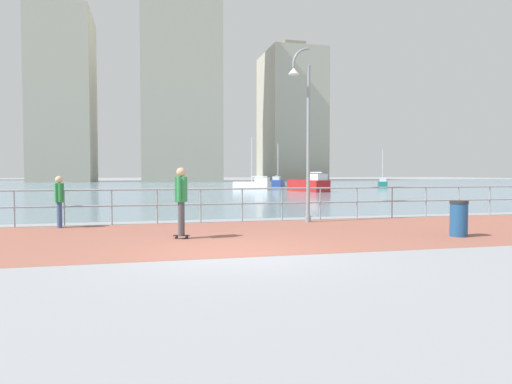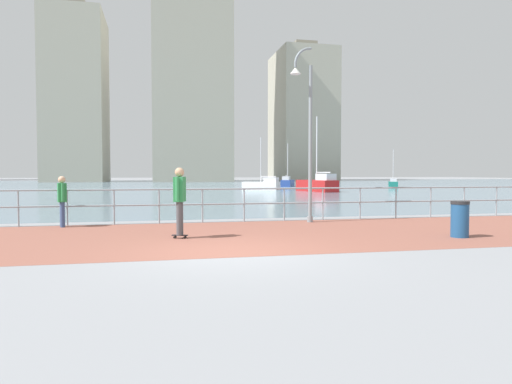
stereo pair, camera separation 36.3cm
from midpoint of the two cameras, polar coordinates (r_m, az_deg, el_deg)
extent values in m
plane|color=gray|center=(49.37, -10.25, 0.44)|extent=(220.00, 220.00, 0.00)
cube|color=#935647|center=(12.17, -4.33, -5.39)|extent=(28.00, 6.41, 0.01)
cube|color=#6B899E|center=(60.19, -10.59, 0.79)|extent=(180.00, 88.00, 0.00)
cylinder|color=#8C99A3|center=(15.70, -26.76, -1.86)|extent=(0.05, 0.05, 1.11)
cylinder|color=#8C99A3|center=(15.40, -21.71, -1.85)|extent=(0.05, 0.05, 1.11)
cylinder|color=#8C99A3|center=(15.23, -16.51, -1.82)|extent=(0.05, 0.05, 1.11)
cylinder|color=#8C99A3|center=(15.19, -11.24, -1.78)|extent=(0.05, 0.05, 1.11)
cylinder|color=#8C99A3|center=(15.28, -5.98, -1.72)|extent=(0.05, 0.05, 1.11)
cylinder|color=#8C99A3|center=(15.49, -0.82, -1.65)|extent=(0.05, 0.05, 1.11)
cylinder|color=#8C99A3|center=(15.82, 4.16, -1.57)|extent=(0.05, 0.05, 1.11)
cylinder|color=#8C99A3|center=(16.27, 8.90, -1.49)|extent=(0.05, 0.05, 1.11)
cylinder|color=#8C99A3|center=(16.82, 13.36, -1.40)|extent=(0.05, 0.05, 1.11)
cylinder|color=#8C99A3|center=(17.47, 17.50, -1.30)|extent=(0.05, 0.05, 1.11)
cylinder|color=#8C99A3|center=(18.20, 21.34, -1.21)|extent=(0.05, 0.05, 1.11)
cylinder|color=#8C99A3|center=(19.01, 24.86, -1.12)|extent=(0.05, 0.05, 1.11)
cylinder|color=#8C99A3|center=(19.89, 28.08, -1.04)|extent=(0.05, 0.05, 1.11)
cylinder|color=#8C99A3|center=(15.25, -5.98, 0.37)|extent=(25.20, 0.06, 0.06)
cylinder|color=#8C99A3|center=(15.27, -5.98, -1.51)|extent=(25.20, 0.06, 0.06)
cylinder|color=gray|center=(15.51, 7.36, -3.36)|extent=(0.19, 0.19, 0.20)
cylinder|color=gray|center=(15.47, 7.41, 5.87)|extent=(0.12, 0.12, 5.19)
cylinder|color=gray|center=(15.93, 7.21, 17.19)|extent=(0.19, 0.10, 0.11)
cylinder|color=gray|center=(15.86, 6.69, 17.10)|extent=(0.20, 0.10, 0.15)
cylinder|color=gray|center=(15.79, 6.24, 16.85)|extent=(0.19, 0.10, 0.18)
cylinder|color=gray|center=(15.72, 5.89, 16.47)|extent=(0.17, 0.10, 0.19)
cylinder|color=gray|center=(15.66, 5.66, 15.99)|extent=(0.14, 0.10, 0.19)
cylinder|color=gray|center=(15.62, 5.59, 15.44)|extent=(0.09, 0.09, 0.17)
cone|color=silver|center=(15.57, 5.59, 14.73)|extent=(0.36, 0.36, 0.22)
cylinder|color=black|center=(11.75, -7.87, -5.55)|extent=(0.07, 0.05, 0.06)
cylinder|color=black|center=(11.68, -7.96, -5.60)|extent=(0.07, 0.05, 0.06)
cylinder|color=black|center=(11.81, -9.08, -5.52)|extent=(0.07, 0.05, 0.06)
cylinder|color=black|center=(11.74, -9.18, -5.57)|extent=(0.07, 0.05, 0.06)
cube|color=black|center=(11.74, -8.52, -5.32)|extent=(0.41, 0.23, 0.02)
cylinder|color=#4C4C51|center=(11.77, -8.44, -3.20)|extent=(0.16, 0.16, 0.84)
cylinder|color=#4C4C51|center=(11.61, -8.63, -3.28)|extent=(0.16, 0.16, 0.84)
cube|color=#2D8C4C|center=(11.64, -8.56, 0.34)|extent=(0.33, 0.40, 0.62)
cylinder|color=#2D8C4C|center=(11.86, -8.29, 0.45)|extent=(0.11, 0.11, 0.59)
cylinder|color=#2D8C4C|center=(11.42, -8.84, 0.38)|extent=(0.11, 0.11, 0.59)
sphere|color=tan|center=(11.63, -8.57, 2.44)|extent=(0.23, 0.23, 0.23)
cylinder|color=#384C7A|center=(15.16, -22.24, -2.57)|extent=(0.16, 0.16, 0.77)
cylinder|color=#384C7A|center=(15.01, -22.18, -2.62)|extent=(0.16, 0.16, 0.77)
cube|color=#2D8C4C|center=(15.04, -22.25, -0.06)|extent=(0.32, 0.39, 0.57)
cylinder|color=#2D8C4C|center=(15.27, -22.34, 0.03)|extent=(0.11, 0.11, 0.54)
cylinder|color=#2D8C4C|center=(14.81, -22.16, -0.04)|extent=(0.11, 0.11, 0.54)
sphere|color=#DBAD89|center=(15.03, -22.28, 1.43)|extent=(0.21, 0.21, 0.21)
cylinder|color=navy|center=(12.95, 24.65, -3.25)|extent=(0.44, 0.44, 0.85)
cylinder|color=#262628|center=(12.91, 24.69, -1.20)|extent=(0.46, 0.46, 0.08)
cube|color=white|center=(44.68, 0.84, 0.78)|extent=(3.58, 3.03, 0.77)
cube|color=silver|center=(44.25, 2.13, 1.54)|extent=(1.51, 1.40, 0.43)
cylinder|color=silver|center=(44.68, 0.84, 4.03)|extent=(0.09, 0.09, 4.30)
cylinder|color=silver|center=(44.35, 1.78, 1.93)|extent=(1.35, 1.01, 0.07)
cube|color=#284799|center=(55.68, 4.12, 1.10)|extent=(2.58, 3.82, 0.79)
cube|color=silver|center=(54.57, 3.95, 1.72)|extent=(1.28, 1.54, 0.44)
cylinder|color=silver|center=(55.68, 4.13, 3.76)|extent=(0.09, 0.09, 4.39)
cylinder|color=silver|center=(54.86, 4.00, 2.04)|extent=(0.76, 1.53, 0.07)
cube|color=#B21E1E|center=(40.99, 7.76, 0.77)|extent=(2.54, 4.91, 1.01)
cube|color=silver|center=(39.81, 8.90, 1.84)|extent=(1.39, 1.89, 0.56)
cylinder|color=silver|center=(41.03, 7.79, 5.38)|extent=(0.11, 0.11, 5.59)
cylinder|color=silver|center=(40.12, 8.60, 2.41)|extent=(0.59, 2.07, 0.09)
cube|color=#197266|center=(54.82, 16.78, 0.91)|extent=(2.20, 3.17, 0.66)
cube|color=silver|center=(53.89, 16.83, 1.43)|extent=(1.08, 1.28, 0.36)
cylinder|color=silver|center=(54.81, 16.81, 3.16)|extent=(0.07, 0.07, 3.64)
cylinder|color=silver|center=(54.13, 16.83, 1.70)|extent=(0.66, 1.26, 0.06)
cube|color=#B2AD99|center=(91.92, -8.01, 14.94)|extent=(14.37, 15.60, 43.29)
cube|color=#B2AD99|center=(105.13, 5.84, 9.23)|extent=(12.04, 15.92, 28.37)
cube|color=gray|center=(108.00, 5.88, 17.26)|extent=(4.81, 6.37, 2.00)
cube|color=#B2AD99|center=(93.35, -21.25, 10.70)|extent=(10.47, 14.45, 30.80)
cube|color=gray|center=(97.13, -21.41, 20.32)|extent=(4.19, 5.78, 2.00)
camera|label=1|loc=(0.18, -89.21, 0.03)|focal=32.31mm
camera|label=2|loc=(0.18, 90.79, -0.03)|focal=32.31mm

